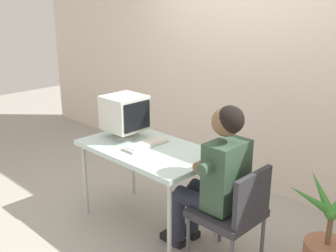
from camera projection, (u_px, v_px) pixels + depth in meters
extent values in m
plane|color=#9E998E|center=(149.00, 223.00, 3.78)|extent=(12.00, 12.00, 0.00)
cube|color=beige|center=(269.00, 51.00, 4.07)|extent=(8.00, 0.10, 3.00)
cylinder|color=#B7B7BC|center=(85.00, 180.00, 3.84)|extent=(0.04, 0.04, 0.72)
cylinder|color=#B7B7BC|center=(169.00, 224.00, 3.10)|extent=(0.04, 0.04, 0.72)
cylinder|color=#B7B7BC|center=(133.00, 162.00, 4.25)|extent=(0.04, 0.04, 0.72)
cylinder|color=#B7B7BC|center=(217.00, 198.00, 3.50)|extent=(0.04, 0.04, 0.72)
cube|color=silver|center=(148.00, 149.00, 3.56)|extent=(1.24, 0.72, 0.04)
cylinder|color=silver|center=(125.00, 135.00, 3.81)|extent=(0.26, 0.26, 0.02)
cylinder|color=silver|center=(125.00, 132.00, 3.80)|extent=(0.06, 0.06, 0.06)
cube|color=silver|center=(125.00, 113.00, 3.74)|extent=(0.34, 0.35, 0.32)
cube|color=black|center=(137.00, 116.00, 3.62)|extent=(0.01, 0.30, 0.26)
cube|color=silver|center=(146.00, 145.00, 3.56)|extent=(0.15, 0.43, 0.02)
cube|color=beige|center=(146.00, 143.00, 3.56)|extent=(0.13, 0.39, 0.01)
cylinder|color=#4C4C51|center=(188.00, 240.00, 3.16)|extent=(0.03, 0.03, 0.41)
cylinder|color=#4C4C51|center=(220.00, 220.00, 3.44)|extent=(0.03, 0.03, 0.41)
cylinder|color=#4C4C51|center=(262.00, 239.00, 3.17)|extent=(0.03, 0.03, 0.41)
cube|color=#2D2D33|center=(227.00, 213.00, 3.09)|extent=(0.47, 0.47, 0.06)
cube|color=#2D2D33|center=(252.00, 197.00, 2.88)|extent=(0.04, 0.43, 0.37)
cube|color=#334C38|center=(226.00, 175.00, 3.01)|extent=(0.22, 0.34, 0.52)
sphere|color=brown|center=(227.00, 122.00, 2.90)|extent=(0.22, 0.22, 0.22)
sphere|color=black|center=(230.00, 120.00, 2.87)|extent=(0.21, 0.21, 0.21)
cylinder|color=#262838|center=(197.00, 202.00, 3.16)|extent=(0.40, 0.14, 0.14)
cylinder|color=#262838|center=(212.00, 194.00, 3.29)|extent=(0.40, 0.14, 0.14)
cylinder|color=#262838|center=(178.00, 220.00, 3.37)|extent=(0.11, 0.11, 0.49)
cylinder|color=#262838|center=(193.00, 212.00, 3.49)|extent=(0.11, 0.11, 0.49)
cube|color=black|center=(173.00, 239.00, 3.48)|extent=(0.24, 0.09, 0.06)
cube|color=black|center=(187.00, 231.00, 3.60)|extent=(0.24, 0.09, 0.06)
cylinder|color=#334C38|center=(207.00, 168.00, 2.85)|extent=(0.09, 0.14, 0.09)
cylinder|color=#334C38|center=(241.00, 153.00, 3.13)|extent=(0.09, 0.14, 0.09)
cylinder|color=brown|center=(212.00, 162.00, 3.08)|extent=(0.09, 0.34, 0.09)
cylinder|color=brown|center=(329.00, 228.00, 3.00)|extent=(0.04, 0.04, 0.26)
cone|color=#398230|center=(322.00, 193.00, 3.04)|extent=(0.34, 0.23, 0.32)
cone|color=#398230|center=(313.00, 201.00, 2.97)|extent=(0.37, 0.25, 0.28)
cone|color=#398230|center=(333.00, 215.00, 2.81)|extent=(0.19, 0.39, 0.26)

